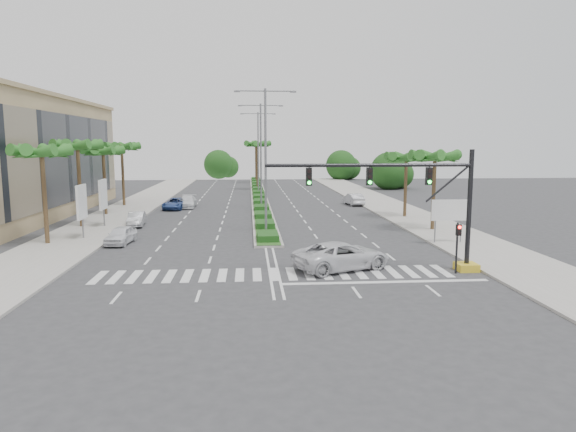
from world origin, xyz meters
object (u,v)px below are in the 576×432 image
(car_parked_c, at_px, (175,204))
(car_crossing, at_px, (342,256))
(car_parked_b, at_px, (136,219))
(car_parked_d, at_px, (187,202))
(car_right, at_px, (353,199))
(car_parked_a, at_px, (121,235))

(car_parked_c, distance_m, car_crossing, 32.95)
(car_parked_b, height_order, car_parked_d, car_parked_d)
(car_parked_b, xyz_separation_m, car_right, (23.27, 14.59, 0.08))
(car_parked_c, relative_size, car_right, 1.07)
(car_parked_d, xyz_separation_m, car_right, (20.19, 1.04, 0.02))
(car_parked_a, relative_size, car_right, 0.89)
(car_parked_a, relative_size, car_parked_d, 0.81)
(car_parked_c, height_order, car_crossing, car_crossing)
(car_parked_d, relative_size, car_right, 1.10)
(car_right, bearing_deg, car_parked_a, 38.20)
(car_right, bearing_deg, car_parked_c, -0.86)
(car_parked_b, bearing_deg, car_right, 26.81)
(car_parked_a, bearing_deg, car_parked_c, 92.88)
(car_parked_b, height_order, car_crossing, car_crossing)
(car_parked_a, distance_m, car_parked_b, 8.64)
(car_crossing, xyz_separation_m, car_right, (7.34, 32.30, -0.11))
(car_parked_a, relative_size, car_crossing, 0.65)
(car_parked_a, xyz_separation_m, car_parked_b, (-0.67, 8.61, -0.02))
(car_parked_c, xyz_separation_m, car_right, (21.42, 2.51, 0.07))
(car_parked_c, distance_m, car_right, 21.56)
(car_crossing, bearing_deg, car_parked_d, -0.08)
(car_crossing, height_order, car_right, car_crossing)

